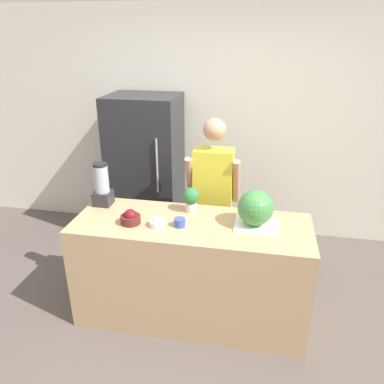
{
  "coord_description": "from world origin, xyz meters",
  "views": [
    {
      "loc": [
        0.5,
        -2.24,
        2.29
      ],
      "look_at": [
        0.0,
        0.38,
        1.15
      ],
      "focal_mm": 35.0,
      "sensor_mm": 36.0,
      "label": 1
    }
  ],
  "objects_px": {
    "bowl_small_blue": "(180,222)",
    "bowl_cream": "(157,222)",
    "refrigerator": "(146,169)",
    "person": "(213,198)",
    "bowl_cherries": "(130,218)",
    "potted_plant": "(191,198)",
    "watermelon": "(255,208)",
    "blender": "(102,186)"
  },
  "relations": [
    {
      "from": "person",
      "to": "bowl_cream",
      "type": "bearing_deg",
      "value": -113.43
    },
    {
      "from": "bowl_small_blue",
      "to": "refrigerator",
      "type": "bearing_deg",
      "value": 117.08
    },
    {
      "from": "person",
      "to": "potted_plant",
      "type": "distance_m",
      "value": 0.52
    },
    {
      "from": "watermelon",
      "to": "potted_plant",
      "type": "distance_m",
      "value": 0.56
    },
    {
      "from": "refrigerator",
      "to": "person",
      "type": "xyz_separation_m",
      "value": [
        0.87,
        -0.64,
        -0.01
      ]
    },
    {
      "from": "refrigerator",
      "to": "person",
      "type": "height_order",
      "value": "refrigerator"
    },
    {
      "from": "bowl_cream",
      "to": "potted_plant",
      "type": "bearing_deg",
      "value": 55.75
    },
    {
      "from": "bowl_cream",
      "to": "blender",
      "type": "distance_m",
      "value": 0.66
    },
    {
      "from": "refrigerator",
      "to": "bowl_cream",
      "type": "height_order",
      "value": "refrigerator"
    },
    {
      "from": "watermelon",
      "to": "bowl_small_blue",
      "type": "xyz_separation_m",
      "value": [
        -0.57,
        -0.12,
        -0.12
      ]
    },
    {
      "from": "refrigerator",
      "to": "bowl_small_blue",
      "type": "distance_m",
      "value": 1.55
    },
    {
      "from": "bowl_small_blue",
      "to": "blender",
      "type": "relative_size",
      "value": 0.23
    },
    {
      "from": "person",
      "to": "bowl_cream",
      "type": "xyz_separation_m",
      "value": [
        -0.33,
        -0.77,
        0.1
      ]
    },
    {
      "from": "bowl_cherries",
      "to": "bowl_small_blue",
      "type": "height_order",
      "value": "bowl_cherries"
    },
    {
      "from": "person",
      "to": "bowl_cream",
      "type": "relative_size",
      "value": 12.39
    },
    {
      "from": "bowl_cherries",
      "to": "potted_plant",
      "type": "distance_m",
      "value": 0.53
    },
    {
      "from": "bowl_cherries",
      "to": "potted_plant",
      "type": "xyz_separation_m",
      "value": [
        0.43,
        0.3,
        0.07
      ]
    },
    {
      "from": "bowl_small_blue",
      "to": "watermelon",
      "type": "bearing_deg",
      "value": 11.98
    },
    {
      "from": "bowl_cream",
      "to": "bowl_small_blue",
      "type": "height_order",
      "value": "bowl_cream"
    },
    {
      "from": "refrigerator",
      "to": "bowl_cream",
      "type": "bearing_deg",
      "value": -69.2
    },
    {
      "from": "bowl_cream",
      "to": "bowl_cherries",
      "type": "bearing_deg",
      "value": 179.39
    },
    {
      "from": "person",
      "to": "potted_plant",
      "type": "relative_size",
      "value": 7.59
    },
    {
      "from": "watermelon",
      "to": "bowl_small_blue",
      "type": "bearing_deg",
      "value": -168.02
    },
    {
      "from": "bowl_small_blue",
      "to": "person",
      "type": "bearing_deg",
      "value": 77.74
    },
    {
      "from": "bowl_cherries",
      "to": "blender",
      "type": "relative_size",
      "value": 0.42
    },
    {
      "from": "bowl_cherries",
      "to": "bowl_small_blue",
      "type": "distance_m",
      "value": 0.39
    },
    {
      "from": "watermelon",
      "to": "bowl_cream",
      "type": "xyz_separation_m",
      "value": [
        -0.74,
        -0.15,
        -0.12
      ]
    },
    {
      "from": "blender",
      "to": "bowl_cherries",
      "type": "bearing_deg",
      "value": -39.81
    },
    {
      "from": "bowl_small_blue",
      "to": "bowl_cream",
      "type": "bearing_deg",
      "value": -171.31
    },
    {
      "from": "refrigerator",
      "to": "person",
      "type": "relative_size",
      "value": 1.05
    },
    {
      "from": "bowl_cherries",
      "to": "potted_plant",
      "type": "height_order",
      "value": "potted_plant"
    },
    {
      "from": "refrigerator",
      "to": "blender",
      "type": "bearing_deg",
      "value": -92.03
    },
    {
      "from": "bowl_cream",
      "to": "blender",
      "type": "bearing_deg",
      "value": 152.65
    },
    {
      "from": "bowl_cream",
      "to": "bowl_small_blue",
      "type": "bearing_deg",
      "value": 8.69
    },
    {
      "from": "bowl_cherries",
      "to": "bowl_cream",
      "type": "height_order",
      "value": "bowl_cherries"
    },
    {
      "from": "blender",
      "to": "person",
      "type": "bearing_deg",
      "value": 27.46
    },
    {
      "from": "refrigerator",
      "to": "potted_plant",
      "type": "bearing_deg",
      "value": -56.01
    },
    {
      "from": "blender",
      "to": "potted_plant",
      "type": "relative_size",
      "value": 1.8
    },
    {
      "from": "refrigerator",
      "to": "bowl_small_blue",
      "type": "height_order",
      "value": "refrigerator"
    },
    {
      "from": "blender",
      "to": "watermelon",
      "type": "bearing_deg",
      "value": -6.47
    },
    {
      "from": "refrigerator",
      "to": "bowl_cream",
      "type": "xyz_separation_m",
      "value": [
        0.53,
        -1.4,
        0.09
      ]
    },
    {
      "from": "watermelon",
      "to": "bowl_cream",
      "type": "relative_size",
      "value": 2.14
    }
  ]
}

